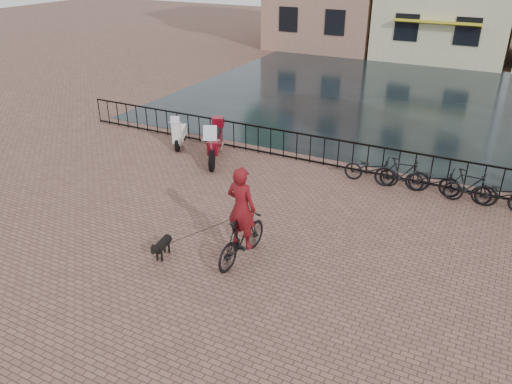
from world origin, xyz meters
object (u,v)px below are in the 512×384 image
at_px(dog, 163,247).
at_px(scooter, 180,128).
at_px(motorcycle, 215,138).
at_px(cyclist, 242,220).

relative_size(dog, scooter, 0.56).
distance_m(dog, scooter, 7.45).
relative_size(dog, motorcycle, 0.37).
bearing_deg(scooter, motorcycle, -42.33).
height_order(cyclist, motorcycle, cyclist).
distance_m(cyclist, motorcycle, 6.17).
xyz_separation_m(motorcycle, scooter, (-1.92, 0.64, -0.14)).
distance_m(motorcycle, scooter, 2.03).
bearing_deg(cyclist, motorcycle, -48.60).
bearing_deg(cyclist, scooter, -40.31).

